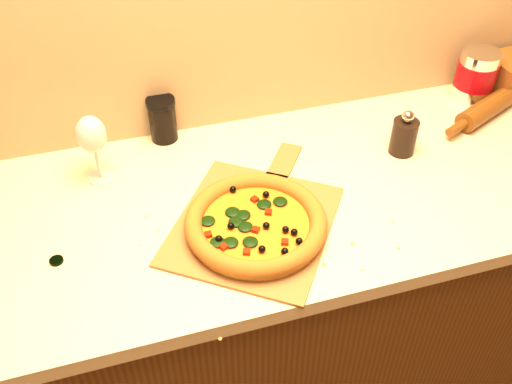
% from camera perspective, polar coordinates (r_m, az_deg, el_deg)
% --- Properties ---
extents(cabinet, '(2.80, 0.65, 0.86)m').
position_cam_1_polar(cabinet, '(1.73, 0.47, -11.97)').
color(cabinet, '#4A260F').
rests_on(cabinet, ground).
extents(countertop, '(2.84, 0.68, 0.04)m').
position_cam_1_polar(countertop, '(1.40, 0.57, -0.92)').
color(countertop, beige).
rests_on(countertop, cabinet).
extents(pizza_peel, '(0.49, 0.53, 0.01)m').
position_cam_1_polar(pizza_peel, '(1.31, -0.05, -2.87)').
color(pizza_peel, brown).
rests_on(pizza_peel, countertop).
extents(pizza, '(0.32, 0.32, 0.05)m').
position_cam_1_polar(pizza, '(1.27, -0.01, -3.14)').
color(pizza, '#C78331').
rests_on(pizza, pizza_peel).
extents(bottle_cap, '(0.03, 0.03, 0.01)m').
position_cam_1_polar(bottle_cap, '(1.30, -19.33, -6.49)').
color(bottle_cap, black).
rests_on(bottle_cap, countertop).
extents(pepper_grinder, '(0.07, 0.07, 0.13)m').
position_cam_1_polar(pepper_grinder, '(1.54, 14.58, 5.49)').
color(pepper_grinder, black).
rests_on(pepper_grinder, countertop).
extents(rolling_pin, '(0.41, 0.20, 0.06)m').
position_cam_1_polar(rolling_pin, '(1.79, 22.70, 8.13)').
color(rolling_pin, '#602E10').
rests_on(rolling_pin, countertop).
extents(coffee_canister, '(0.12, 0.12, 0.16)m').
position_cam_1_polar(coffee_canister, '(1.80, 21.11, 10.79)').
color(coffee_canister, silver).
rests_on(coffee_canister, countertop).
extents(wine_glass, '(0.07, 0.07, 0.18)m').
position_cam_1_polar(wine_glass, '(1.41, -16.12, 5.38)').
color(wine_glass, silver).
rests_on(wine_glass, countertop).
extents(dark_jar, '(0.08, 0.08, 0.12)m').
position_cam_1_polar(dark_jar, '(1.55, -9.33, 7.20)').
color(dark_jar, black).
rests_on(dark_jar, countertop).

